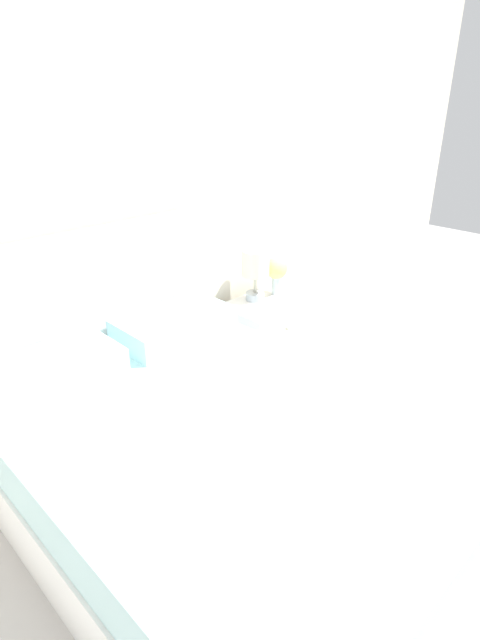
# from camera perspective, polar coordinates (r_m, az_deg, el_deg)

# --- Properties ---
(ground_plane) EXTENTS (12.00, 12.00, 0.00)m
(ground_plane) POSITION_cam_1_polar(r_m,az_deg,el_deg) (3.16, -15.01, -11.89)
(ground_plane) COLOR #BCB7B2
(wall_back) EXTENTS (8.00, 0.06, 2.60)m
(wall_back) POSITION_cam_1_polar(r_m,az_deg,el_deg) (2.68, -18.91, 11.79)
(wall_back) COLOR silver
(wall_back) RESTS_ON ground_plane
(bed) EXTENTS (1.53, 2.05, 1.21)m
(bed) POSITION_cam_1_polar(r_m,az_deg,el_deg) (2.34, -3.44, -16.18)
(bed) COLOR white
(bed) RESTS_ON ground_plane
(nightstand) EXTENTS (0.50, 0.42, 0.54)m
(nightstand) POSITION_cam_1_polar(r_m,az_deg,el_deg) (3.46, 2.71, -2.17)
(nightstand) COLOR white
(nightstand) RESTS_ON ground_plane
(table_lamp) EXTENTS (0.18, 0.18, 0.35)m
(table_lamp) POSITION_cam_1_polar(r_m,az_deg,el_deg) (3.32, 1.78, 6.05)
(table_lamp) COLOR #A8B2BC
(table_lamp) RESTS_ON nightstand
(flower_vase) EXTENTS (0.15, 0.15, 0.26)m
(flower_vase) POSITION_cam_1_polar(r_m,az_deg,el_deg) (3.45, 4.21, 5.68)
(flower_vase) COLOR silver
(flower_vase) RESTS_ON nightstand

